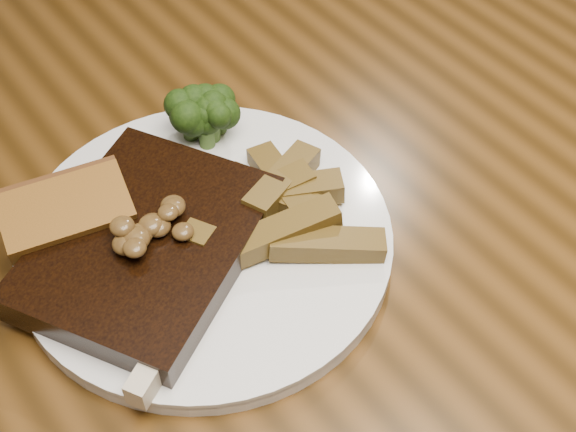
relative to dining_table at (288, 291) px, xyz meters
The scene contains 9 objects.
dining_table is the anchor object (origin of this frame).
chair_far 0.64m from the dining_table, 71.58° to the left, with size 0.40×0.40×0.80m.
plate 0.12m from the dining_table, 160.34° to the left, with size 0.30×0.30×0.01m, color white.
steak 0.17m from the dining_table, 163.67° to the left, with size 0.19×0.15×0.03m, color black.
steak_bone 0.16m from the dining_table, 163.20° to the right, with size 0.17×0.02×0.02m, color beige.
mushroom_pile 0.19m from the dining_table, 163.56° to the left, with size 0.06×0.06×0.03m, color brown, non-canonical shape.
garlic_bread 0.21m from the dining_table, 149.81° to the left, with size 0.10×0.05×0.02m, color brown.
potato_wedges 0.12m from the dining_table, 153.67° to the left, with size 0.11×0.11×0.02m, color brown, non-canonical shape.
broccoli_cluster 0.17m from the dining_table, 88.37° to the left, with size 0.08×0.08×0.04m, color #223B0D, non-canonical shape.
Camera 1 is at (-0.25, -0.33, 1.26)m, focal length 50.00 mm.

